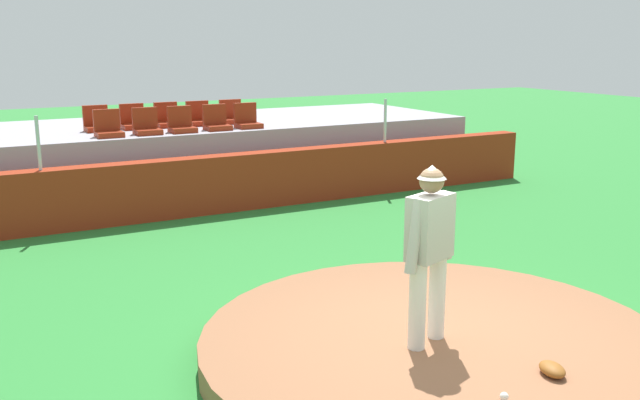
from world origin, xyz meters
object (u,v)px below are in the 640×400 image
baseball (504,397)px  stadium_chair_8 (199,118)px  stadium_chair_9 (232,116)px  pitcher (429,242)px  stadium_chair_7 (168,119)px  stadium_chair_6 (133,121)px  stadium_chair_2 (181,124)px  stadium_chair_3 (216,122)px  fielding_glove (552,369)px  stadium_chair_0 (108,128)px  stadium_chair_4 (247,120)px  stadium_chair_1 (147,126)px  stadium_chair_5 (97,123)px

baseball → stadium_chair_8: 10.48m
baseball → stadium_chair_9: (1.74, 10.36, 1.24)m
pitcher → stadium_chair_7: 9.16m
stadium_chair_6 → stadium_chair_8: (1.38, -0.03, 0.00)m
stadium_chair_2 → stadium_chair_6: 1.18m
stadium_chair_3 → stadium_chair_9: 1.14m
pitcher → stadium_chair_6: 9.17m
stadium_chair_9 → fielding_glove: bearing=84.1°
pitcher → stadium_chair_0: pitcher is taller
stadium_chair_0 → stadium_chair_2: bearing=179.6°
fielding_glove → stadium_chair_9: 10.34m
stadium_chair_6 → stadium_chair_8: bearing=178.8°
pitcher → stadium_chair_6: (-0.51, 9.15, 0.25)m
stadium_chair_9 → stadium_chair_8: bearing=-0.1°
pitcher → stadium_chair_2: size_ratio=3.54×
pitcher → stadium_chair_4: 8.38m
stadium_chair_1 → stadium_chair_2: bearing=177.8°
pitcher → stadium_chair_8: bearing=64.3°
stadium_chair_1 → stadium_chair_8: size_ratio=1.00×
stadium_chair_2 → stadium_chair_4: 1.39m
stadium_chair_0 → stadium_chair_4: 2.79m
stadium_chair_0 → stadium_chair_8: bearing=-156.4°
fielding_glove → stadium_chair_3: 9.40m
stadium_chair_0 → stadium_chair_2: same height
stadium_chair_2 → stadium_chair_9: same height
stadium_chair_8 → stadium_chair_2: bearing=53.5°
stadium_chair_0 → stadium_chair_1: size_ratio=1.00×
pitcher → stadium_chair_3: 8.27m
stadium_chair_3 → stadium_chair_6: size_ratio=1.00×
pitcher → stadium_chair_1: size_ratio=3.54×
stadium_chair_5 → stadium_chair_6: same height
stadium_chair_4 → stadium_chair_8: size_ratio=1.00×
baseball → fielding_glove: bearing=11.6°
stadium_chair_4 → stadium_chair_6: same height
stadium_chair_3 → baseball: bearing=83.7°
fielding_glove → stadium_chair_5: 10.46m
pitcher → baseball: 1.59m
fielding_glove → stadium_chair_8: 10.30m
pitcher → stadium_chair_4: pitcher is taller
stadium_chair_3 → stadium_chair_4: 0.67m
stadium_chair_2 → stadium_chair_3: (0.73, 0.01, 0.00)m
stadium_chair_1 → stadium_chair_7: 1.15m
stadium_chair_0 → stadium_chair_6: (0.70, 0.94, 0.00)m
baseball → stadium_chair_2: bearing=88.1°
pitcher → stadium_chair_0: 8.31m
baseball → stadium_chair_9: stadium_chair_9 is taller
baseball → stadium_chair_4: bearing=79.7°
stadium_chair_0 → stadium_chair_7: (1.41, 0.94, 0.00)m
stadium_chair_7 → stadium_chair_8: size_ratio=1.00×
stadium_chair_1 → stadium_chair_5: same height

